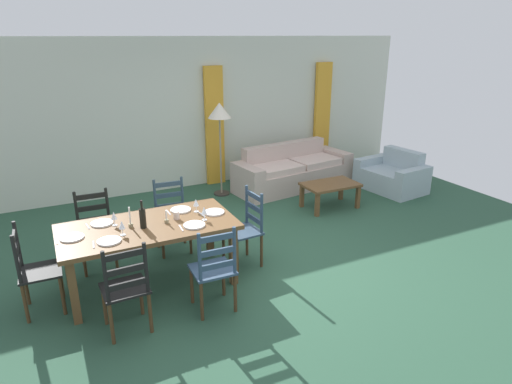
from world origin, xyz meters
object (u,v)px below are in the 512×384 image
object	(u,v)px
dining_chair_far_left	(96,230)
dining_chair_head_east	(246,228)
coffee_table	(330,187)
dining_chair_head_west	(34,270)
dining_chair_near_left	(126,288)
dining_chair_near_right	(214,269)
dining_chair_far_right	(172,216)
wine_glass_near_right	(204,211)
armchair_upholstered	(393,176)
wine_glass_near_left	(122,225)
wine_glass_far_right	(196,203)
coffee_cup_primary	(176,215)
wine_bottle	(143,218)
couch	(291,172)
dining_table	(149,232)
wine_glass_far_left	(114,216)
standing_lamp	(220,116)

from	to	relation	value
dining_chair_far_left	dining_chair_head_east	xyz separation A→B (m)	(1.67, -0.75, 0.00)
dining_chair_head_east	coffee_table	xyz separation A→B (m)	(2.05, 1.12, -0.12)
dining_chair_far_left	dining_chair_head_west	size ratio (longest dim) A/B	1.00
dining_chair_near_left	dining_chair_near_right	xyz separation A→B (m)	(0.87, -0.03, 0.00)
dining_chair_far_right	dining_chair_head_east	world-z (taller)	same
wine_glass_near_right	dining_chair_near_right	bearing A→B (deg)	-102.42
armchair_upholstered	wine_glass_near_left	bearing A→B (deg)	-163.50
dining_chair_far_left	armchair_upholstered	size ratio (longest dim) A/B	0.77
wine_glass_far_right	armchair_upholstered	xyz separation A→B (m)	(4.24, 1.24, -0.61)
dining_chair_head_west	coffee_cup_primary	size ratio (longest dim) A/B	10.67
dining_chair_near_right	wine_bottle	size ratio (longest dim) A/B	3.04
dining_chair_near_right	wine_glass_near_right	distance (m)	0.75
wine_glass_near_left	couch	bearing A→B (deg)	35.21
dining_chair_near_left	couch	world-z (taller)	dining_chair_near_left
dining_chair_near_right	coffee_table	bearing A→B (deg)	34.35
dining_chair_near_right	coffee_cup_primary	xyz separation A→B (m)	(-0.13, 0.80, 0.32)
dining_table	armchair_upholstered	xyz separation A→B (m)	(4.84, 1.37, -0.41)
dining_chair_head_west	wine_glass_near_left	xyz separation A→B (m)	(0.88, -0.16, 0.38)
dining_chair_near_right	wine_glass_near_left	bearing A→B (deg)	140.33
dining_table	dining_chair_far_left	bearing A→B (deg)	123.05
wine_glass_far_right	coffee_cup_primary	size ratio (longest dim) A/B	1.79
dining_chair_near_right	dining_chair_far_left	size ratio (longest dim) A/B	1.00
dining_chair_head_west	wine_glass_near_left	distance (m)	0.97
wine_glass_near_right	wine_glass_far_left	bearing A→B (deg)	162.69
dining_chair_far_left	coffee_table	world-z (taller)	dining_chair_far_left
coffee_cup_primary	dining_chair_near_right	bearing A→B (deg)	-80.54
wine_glass_near_right	standing_lamp	distance (m)	3.00
wine_glass_near_left	coffee_cup_primary	size ratio (longest dim) A/B	1.79
wine_glass_near_right	standing_lamp	bearing A→B (deg)	64.53
dining_chair_near_right	dining_table	bearing A→B (deg)	120.69
coffee_cup_primary	dining_chair_head_west	bearing A→B (deg)	-179.64
dining_chair_far_left	couch	size ratio (longest dim) A/B	0.41
wine_bottle	coffee_table	xyz separation A→B (m)	(3.30, 1.17, -0.51)
coffee_cup_primary	coffee_table	distance (m)	3.13
dining_chair_head_east	standing_lamp	distance (m)	2.77
dining_chair_near_left	coffee_cup_primary	bearing A→B (deg)	46.18
wine_bottle	armchair_upholstered	world-z (taller)	wine_bottle
dining_chair_head_east	wine_glass_near_left	size ratio (longest dim) A/B	5.96
dining_chair_far_left	wine_glass_far_left	bearing A→B (deg)	-75.57
coffee_table	couch	bearing A→B (deg)	91.11
dining_chair_far_left	dining_chair_far_right	size ratio (longest dim) A/B	1.00
couch	wine_glass_near_left	bearing A→B (deg)	-144.79
dining_chair_near_right	dining_chair_far_left	distance (m)	1.80
coffee_cup_primary	coffee_table	bearing A→B (deg)	20.58
dining_chair_far_left	coffee_cup_primary	bearing A→B (deg)	-41.56
dining_chair_head_east	wine_bottle	distance (m)	1.30
dining_chair_near_right	armchair_upholstered	distance (m)	4.88
dining_table	coffee_cup_primary	size ratio (longest dim) A/B	21.11
dining_chair_head_west	wine_bottle	size ratio (longest dim) A/B	3.04
standing_lamp	wine_glass_far_left	bearing A→B (deg)	-132.87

